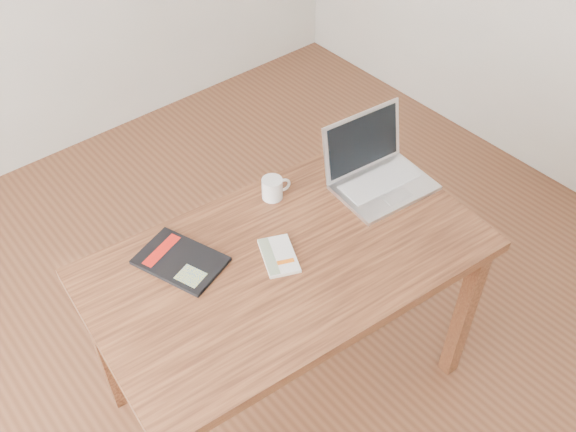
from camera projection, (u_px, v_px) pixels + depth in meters
room at (239, 122)px, 1.53m from camera, size 4.04×4.04×2.70m
desk at (288, 274)px, 2.10m from camera, size 1.33×0.84×0.75m
white_guidebook at (279, 256)px, 2.03m from camera, size 0.16×0.19×0.01m
black_guidebook at (181, 261)px, 2.01m from camera, size 0.26×0.31×0.01m
laptop at (376, 171)px, 2.26m from camera, size 0.36×0.31×0.23m
coffee_mug at (273, 188)px, 2.21m from camera, size 0.10×0.07×0.08m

